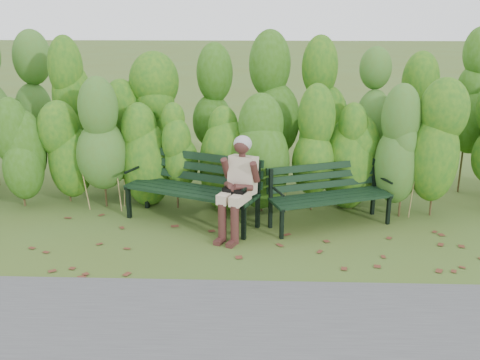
{
  "coord_description": "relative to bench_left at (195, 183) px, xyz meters",
  "views": [
    {
      "loc": [
        0.25,
        -6.41,
        2.89
      ],
      "look_at": [
        0.0,
        0.35,
        0.75
      ],
      "focal_mm": 42.0,
      "sensor_mm": 36.0,
      "label": 1
    }
  ],
  "objects": [
    {
      "name": "bench_right",
      "position": [
        1.81,
        -0.06,
        -0.06
      ],
      "size": [
        1.72,
        1.08,
        0.82
      ],
      "color": "black",
      "rests_on": "ground"
    },
    {
      "name": "seated_woman",
      "position": [
        0.62,
        -0.47,
        0.19
      ],
      "size": [
        0.59,
        0.79,
        1.29
      ],
      "color": "beige",
      "rests_on": "ground"
    },
    {
      "name": "ground",
      "position": [
        0.64,
        -0.85,
        -0.55
      ],
      "size": [
        80.0,
        80.0,
        0.0
      ],
      "primitive_type": "plane",
      "color": "#4A5B20"
    },
    {
      "name": "bench_left",
      "position": [
        0.0,
        0.0,
        0.0
      ],
      "size": [
        1.94,
        1.28,
        0.93
      ],
      "color": "black",
      "rests_on": "ground"
    },
    {
      "name": "footpath",
      "position": [
        0.64,
        -3.05,
        -0.54
      ],
      "size": [
        60.0,
        2.5,
        0.01
      ],
      "primitive_type": "cube",
      "color": "#474749",
      "rests_on": "ground"
    },
    {
      "name": "hedge_band",
      "position": [
        0.64,
        1.01,
        0.71
      ],
      "size": [
        11.04,
        1.67,
        2.42
      ],
      "color": "#47381E",
      "rests_on": "ground"
    },
    {
      "name": "leaf_litter",
      "position": [
        0.89,
        -0.96,
        -0.54
      ],
      "size": [
        5.86,
        2.26,
        0.01
      ],
      "color": "brown",
      "rests_on": "ground"
    }
  ]
}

